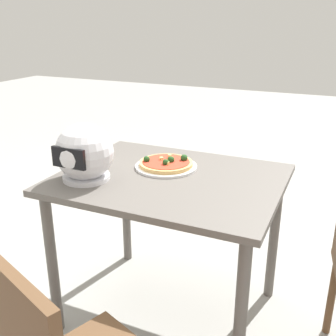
% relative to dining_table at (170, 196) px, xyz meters
% --- Properties ---
extents(ground_plane, '(14.00, 14.00, 0.00)m').
position_rel_dining_table_xyz_m(ground_plane, '(0.00, 0.00, -0.66)').
color(ground_plane, '#9E9E99').
extents(dining_table, '(1.02, 0.81, 0.76)m').
position_rel_dining_table_xyz_m(dining_table, '(0.00, 0.00, 0.00)').
color(dining_table, '#5B5651').
rests_on(dining_table, ground).
extents(pizza_plate, '(0.30, 0.30, 0.01)m').
position_rel_dining_table_xyz_m(pizza_plate, '(0.07, -0.10, 0.11)').
color(pizza_plate, white).
rests_on(pizza_plate, dining_table).
extents(pizza, '(0.26, 0.26, 0.05)m').
position_rel_dining_table_xyz_m(pizza, '(0.07, -0.10, 0.13)').
color(pizza, tan).
rests_on(pizza, pizza_plate).
extents(motorcycle_helmet, '(0.26, 0.26, 0.26)m').
position_rel_dining_table_xyz_m(motorcycle_helmet, '(0.34, 0.19, 0.23)').
color(motorcycle_helmet, silver).
rests_on(motorcycle_helmet, dining_table).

